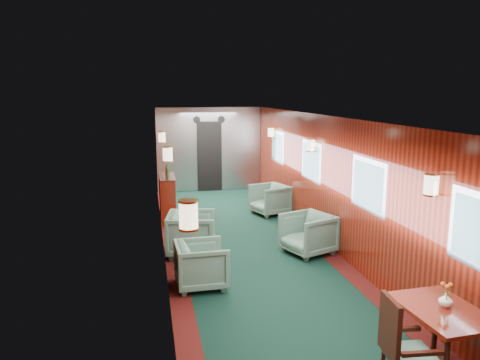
% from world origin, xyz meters
% --- Properties ---
extents(room, '(12.00, 12.10, 2.40)m').
position_xyz_m(room, '(0.00, 0.00, 1.63)').
color(room, black).
rests_on(room, ground).
extents(bulkhead, '(2.98, 0.17, 2.39)m').
position_xyz_m(bulkhead, '(0.00, 5.91, 1.18)').
color(bulkhead, '#A9ABB0').
rests_on(bulkhead, ground).
extents(windows_right, '(0.02, 8.60, 0.80)m').
position_xyz_m(windows_right, '(1.49, 0.25, 1.45)').
color(windows_right, silver).
rests_on(windows_right, ground).
extents(wall_sconces, '(2.97, 7.97, 0.25)m').
position_xyz_m(wall_sconces, '(0.00, 0.57, 1.79)').
color(wall_sconces, beige).
rests_on(wall_sconces, ground).
extents(dining_table, '(0.75, 1.02, 0.74)m').
position_xyz_m(dining_table, '(1.06, -3.55, 0.62)').
color(dining_table, '#641A0D').
rests_on(dining_table, ground).
extents(side_chair, '(0.48, 0.50, 1.00)m').
position_xyz_m(side_chair, '(0.50, -3.77, 0.54)').
color(side_chair, '#204C42').
rests_on(side_chair, ground).
extents(credenza, '(0.34, 1.10, 1.26)m').
position_xyz_m(credenza, '(-1.34, 2.96, 0.50)').
color(credenza, '#641A0D').
rests_on(credenza, ground).
extents(flower_vase, '(0.13, 0.13, 0.14)m').
position_xyz_m(flower_vase, '(1.12, -3.51, 0.81)').
color(flower_vase, white).
rests_on(flower_vase, dining_table).
extents(armchair_left_near, '(0.77, 0.75, 0.68)m').
position_xyz_m(armchair_left_near, '(-1.01, -0.88, 0.34)').
color(armchair_left_near, '#204C42').
rests_on(armchair_left_near, ground).
extents(armchair_left_far, '(0.96, 0.94, 0.76)m').
position_xyz_m(armchair_left_far, '(-1.02, 0.54, 0.38)').
color(armchair_left_far, '#204C42').
rests_on(armchair_left_far, ground).
extents(armchair_right_near, '(1.01, 1.00, 0.72)m').
position_xyz_m(armchair_right_near, '(0.99, 0.19, 0.36)').
color(armchair_right_near, '#204C42').
rests_on(armchair_right_near, ground).
extents(armchair_right_far, '(0.97, 0.96, 0.70)m').
position_xyz_m(armchair_right_far, '(1.02, 2.95, 0.35)').
color(armchair_right_far, '#204C42').
rests_on(armchair_right_far, ground).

